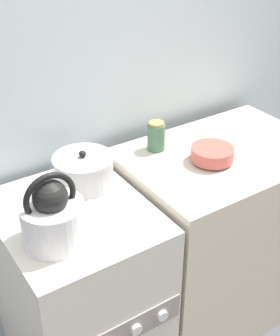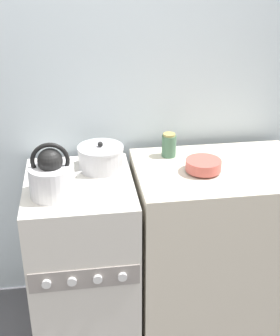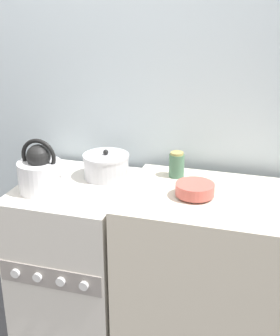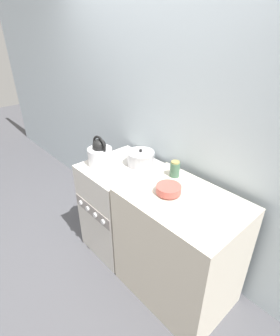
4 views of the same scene
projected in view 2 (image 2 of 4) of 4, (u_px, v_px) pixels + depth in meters
The scene contains 7 objects.
wall_back at pixel (73, 93), 2.52m from camera, with size 7.00×0.06×2.50m.
stove at pixel (83, 257), 2.52m from camera, with size 0.54×0.66×0.91m.
counter at pixel (215, 244), 2.60m from camera, with size 0.88×0.61×0.94m.
kettle at pixel (52, 176), 2.16m from camera, with size 0.26×0.21×0.27m.
cooking_pot at pixel (101, 158), 2.44m from camera, with size 0.24×0.24×0.15m.
enamel_bowl at pixel (203, 165), 2.33m from camera, with size 0.18×0.18×0.06m.
storage_jar at pixel (169, 145), 2.49m from camera, with size 0.08×0.08×0.13m.
Camera 2 is at (0.01, -1.76, 1.99)m, focal length 50.00 mm.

